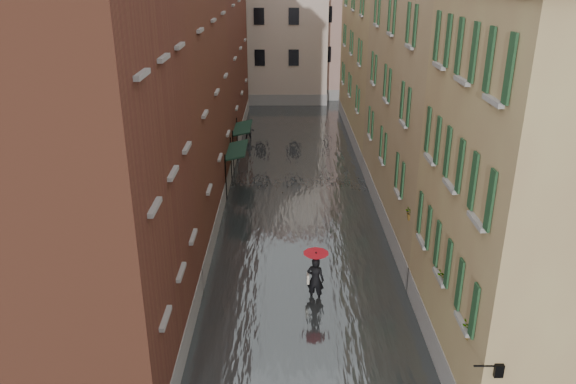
{
  "coord_description": "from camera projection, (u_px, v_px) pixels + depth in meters",
  "views": [
    {
      "loc": [
        -0.77,
        -16.88,
        12.01
      ],
      "look_at": [
        -0.65,
        5.44,
        3.0
      ],
      "focal_mm": 35.0,
      "sensor_mm": 36.0,
      "label": 1
    }
  ],
  "objects": [
    {
      "name": "ground",
      "position": [
        307.0,
        326.0,
        20.15
      ],
      "size": [
        120.0,
        120.0,
        0.0
      ],
      "primitive_type": "plane",
      "color": "#5D5D5F",
      "rests_on": "ground"
    },
    {
      "name": "floodwater",
      "position": [
        299.0,
        190.0,
        32.17
      ],
      "size": [
        10.0,
        60.0,
        0.2
      ],
      "primitive_type": "cube",
      "color": "#42484A",
      "rests_on": "ground"
    },
    {
      "name": "building_left_near",
      "position": [
        65.0,
        176.0,
        15.83
      ],
      "size": [
        6.0,
        8.0,
        13.0
      ],
      "primitive_type": "cube",
      "color": "brown",
      "rests_on": "ground"
    },
    {
      "name": "building_left_mid",
      "position": [
        151.0,
        99.0,
        26.13
      ],
      "size": [
        6.0,
        14.0,
        12.5
      ],
      "primitive_type": "cube",
      "color": "#57261B",
      "rests_on": "ground"
    },
    {
      "name": "building_left_far",
      "position": [
        197.0,
        42.0,
        39.76
      ],
      "size": [
        6.0,
        16.0,
        14.0
      ],
      "primitive_type": "cube",
      "color": "brown",
      "rests_on": "ground"
    },
    {
      "name": "building_right_near",
      "position": [
        554.0,
        200.0,
        16.18
      ],
      "size": [
        6.0,
        8.0,
        11.5
      ],
      "primitive_type": "cube",
      "color": "#906E4A",
      "rests_on": "ground"
    },
    {
      "name": "building_right_mid",
      "position": [
        452.0,
        93.0,
        26.1
      ],
      "size": [
        6.0,
        14.0,
        13.0
      ],
      "primitive_type": "cube",
      "color": "#9F8560",
      "rests_on": "ground"
    },
    {
      "name": "building_right_far",
      "position": [
        393.0,
        60.0,
        40.29
      ],
      "size": [
        6.0,
        16.0,
        11.5
      ],
      "primitive_type": "cube",
      "color": "#906E4A",
      "rests_on": "ground"
    },
    {
      "name": "building_end_cream",
      "position": [
        261.0,
        29.0,
        52.95
      ],
      "size": [
        12.0,
        9.0,
        13.0
      ],
      "primitive_type": "cube",
      "color": "#BCAC96",
      "rests_on": "ground"
    },
    {
      "name": "building_end_pink",
      "position": [
        354.0,
        32.0,
        55.03
      ],
      "size": [
        10.0,
        9.0,
        12.0
      ],
      "primitive_type": "cube",
      "color": "#A77F75",
      "rests_on": "ground"
    },
    {
      "name": "awning_near",
      "position": [
        236.0,
        151.0,
        31.11
      ],
      "size": [
        1.09,
        3.23,
        2.8
      ],
      "color": "#153123",
      "rests_on": "ground"
    },
    {
      "name": "awning_far",
      "position": [
        242.0,
        129.0,
        35.34
      ],
      "size": [
        1.09,
        3.15,
        2.8
      ],
      "color": "#153123",
      "rests_on": "ground"
    },
    {
      "name": "wall_lantern",
      "position": [
        497.0,
        369.0,
        13.49
      ],
      "size": [
        0.71,
        0.22,
        0.35
      ],
      "color": "black",
      "rests_on": "ground"
    },
    {
      "name": "window_planters",
      "position": [
        441.0,
        257.0,
        17.63
      ],
      "size": [
        0.59,
        8.26,
        0.84
      ],
      "color": "brown",
      "rests_on": "ground"
    },
    {
      "name": "pedestrian_main",
      "position": [
        315.0,
        272.0,
        21.23
      ],
      "size": [
        0.97,
        0.97,
        2.06
      ],
      "color": "black",
      "rests_on": "ground"
    },
    {
      "name": "pedestrian_far",
      "position": [
        249.0,
        132.0,
        40.94
      ],
      "size": [
        0.83,
        0.69,
        1.57
      ],
      "primitive_type": "imported",
      "rotation": [
        0.0,
        0.0,
        0.13
      ],
      "color": "black",
      "rests_on": "ground"
    }
  ]
}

